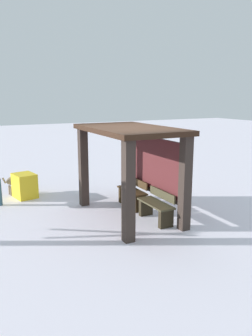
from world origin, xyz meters
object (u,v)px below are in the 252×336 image
Objects in this scene: bench_left_inside at (133,194)px; dog at (18,180)px; bus_shelter at (134,151)px; grit_bin at (25,186)px; bench_center_inside at (156,207)px.

bench_left_inside reaches higher than dog.
bench_left_inside is at bearing 154.92° from bus_shelter.
bench_center_inside is at bearing 35.95° from grit_bin.
dog is at bearing -145.20° from bus_shelter.
bench_left_inside is 1.22m from bench_center_inside.
bench_left_inside is 1.54× the size of grit_bin.
dog is (-3.92, -2.59, 0.09)m from bench_center_inside.
dog is (-2.70, -2.59, 0.07)m from bench_left_inside.
bench_left_inside reaches higher than grit_bin.
bench_left_inside is at bearing 48.32° from grit_bin.
bench_left_inside is 1.23× the size of dog.
bench_left_inside is 3.74m from dog.
grit_bin reaches higher than dog.
bus_shelter is at bearing -25.08° from bench_left_inside.
bus_shelter reaches higher than dog.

